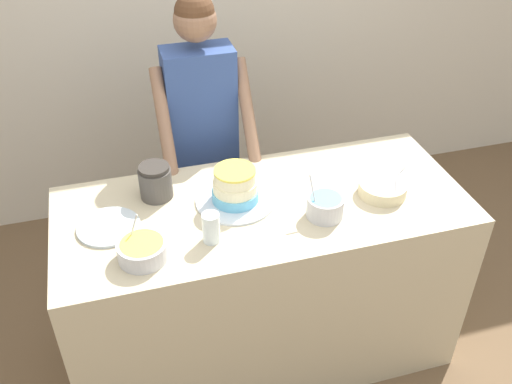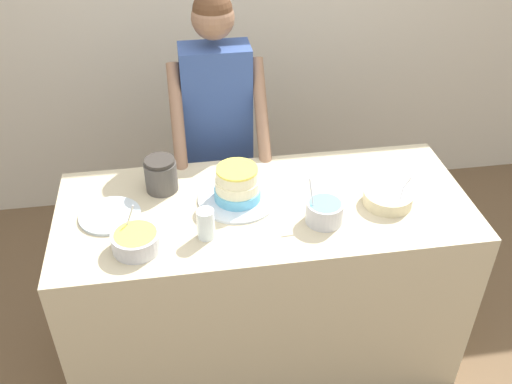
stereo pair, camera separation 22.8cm
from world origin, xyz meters
name	(u,v)px [view 1 (the left image)]	position (x,y,z in m)	size (l,w,h in m)	color
wall_back	(194,4)	(0.00, 1.77, 1.30)	(10.00, 0.05, 2.60)	beige
counter	(263,281)	(0.00, 0.36, 0.45)	(1.72, 0.73, 0.90)	#C6B793
person_baker	(202,120)	(-0.13, 0.97, 0.99)	(0.45, 0.44, 1.61)	#2D2D38
cake	(235,188)	(-0.11, 0.41, 0.97)	(0.33, 0.33, 0.16)	silver
frosting_bowl_white	(383,188)	(0.51, 0.29, 0.93)	(0.20, 0.20, 0.14)	beige
frosting_bowl_blue	(325,206)	(0.21, 0.22, 0.95)	(0.15, 0.15, 0.18)	silver
frosting_bowl_yellow	(142,250)	(-0.52, 0.17, 0.94)	(0.19, 0.19, 0.15)	silver
drinking_glass	(211,228)	(-0.26, 0.20, 0.96)	(0.07, 0.07, 0.12)	silver
ceramic_plate	(109,227)	(-0.63, 0.38, 0.91)	(0.25, 0.25, 0.01)	silver
stoneware_jar	(156,182)	(-0.42, 0.54, 0.97)	(0.14, 0.14, 0.15)	#4C4742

